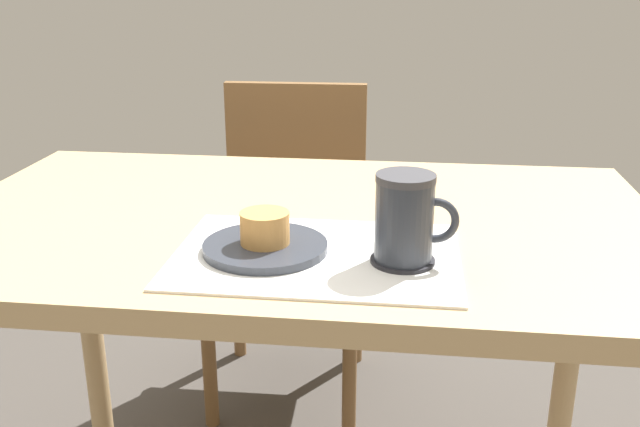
{
  "coord_description": "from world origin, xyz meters",
  "views": [
    {
      "loc": [
        0.17,
        -1.08,
        1.13
      ],
      "look_at": [
        0.05,
        -0.13,
        0.79
      ],
      "focal_mm": 40.0,
      "sensor_mm": 36.0,
      "label": 1
    }
  ],
  "objects_px": {
    "pastry": "(265,228)",
    "pastry_plate": "(265,247)",
    "coffee_mug": "(406,217)",
    "dining_table": "(299,265)",
    "wooden_chair": "(291,226)"
  },
  "relations": [
    {
      "from": "wooden_chair",
      "to": "pastry_plate",
      "type": "height_order",
      "value": "wooden_chair"
    },
    {
      "from": "wooden_chair",
      "to": "coffee_mug",
      "type": "xyz_separation_m",
      "value": [
        0.3,
        -0.88,
        0.35
      ]
    },
    {
      "from": "dining_table",
      "to": "pastry",
      "type": "bearing_deg",
      "value": -97.2
    },
    {
      "from": "pastry",
      "to": "coffee_mug",
      "type": "distance_m",
      "value": 0.2
    },
    {
      "from": "pastry",
      "to": "pastry_plate",
      "type": "bearing_deg",
      "value": 0.0
    },
    {
      "from": "pastry_plate",
      "to": "pastry",
      "type": "distance_m",
      "value": 0.03
    },
    {
      "from": "dining_table",
      "to": "coffee_mug",
      "type": "height_order",
      "value": "coffee_mug"
    },
    {
      "from": "pastry_plate",
      "to": "pastry",
      "type": "relative_size",
      "value": 2.55
    },
    {
      "from": "wooden_chair",
      "to": "coffee_mug",
      "type": "height_order",
      "value": "coffee_mug"
    },
    {
      "from": "dining_table",
      "to": "pastry",
      "type": "height_order",
      "value": "pastry"
    },
    {
      "from": "pastry_plate",
      "to": "coffee_mug",
      "type": "xyz_separation_m",
      "value": [
        0.19,
        -0.02,
        0.06
      ]
    },
    {
      "from": "wooden_chair",
      "to": "pastry_plate",
      "type": "xyz_separation_m",
      "value": [
        0.11,
        -0.86,
        0.29
      ]
    },
    {
      "from": "wooden_chair",
      "to": "dining_table",
      "type": "bearing_deg",
      "value": 99.15
    },
    {
      "from": "wooden_chair",
      "to": "pastry",
      "type": "distance_m",
      "value": 0.92
    },
    {
      "from": "wooden_chair",
      "to": "coffee_mug",
      "type": "bearing_deg",
      "value": 107.69
    }
  ]
}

